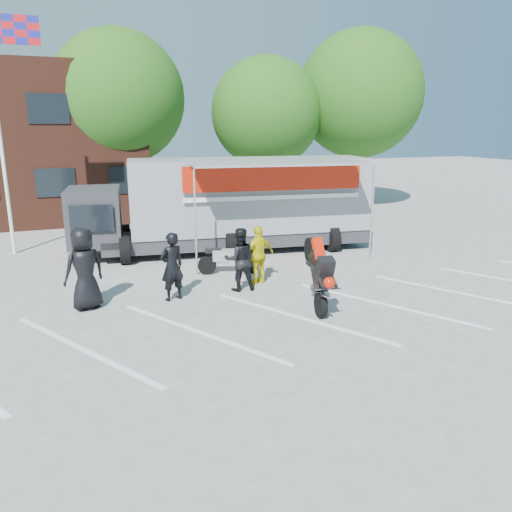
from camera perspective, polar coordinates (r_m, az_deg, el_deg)
ground at (r=10.85m, az=6.31°, el=-8.94°), size 100.00×100.00×0.00m
parking_bay_lines at (r=11.67m, az=4.07°, el=-7.10°), size 18.09×13.33×0.01m
flagpole at (r=18.89m, az=-26.81°, el=15.37°), size 1.61×0.12×8.00m
tree_left at (r=24.98m, az=-15.51°, el=17.00°), size 6.12×6.12×8.64m
tree_mid at (r=25.69m, az=1.19°, el=16.04°), size 5.44×5.44×7.68m
tree_right at (r=27.56m, az=11.78°, el=17.60°), size 6.46×6.46×9.12m
transporter_truck at (r=17.94m, az=-2.14°, el=0.70°), size 10.69×6.12×3.23m
parked_motorcycle at (r=15.07m, az=-3.14°, el=-2.04°), size 1.97×1.11×0.98m
stunt_bike_rider at (r=12.36m, az=6.38°, el=-5.91°), size 1.02×1.76×1.95m
spectator_leather_a at (r=12.65m, az=-19.04°, el=-1.39°), size 1.15×0.97×2.01m
spectator_leather_b at (r=12.76m, az=-9.58°, el=-1.20°), size 0.74×0.60×1.76m
spectator_leather_c at (r=13.36m, az=-1.89°, el=-0.38°), size 0.90×0.74×1.72m
spectator_hivis at (r=13.93m, az=0.32°, el=0.13°), size 1.05×0.65×1.66m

